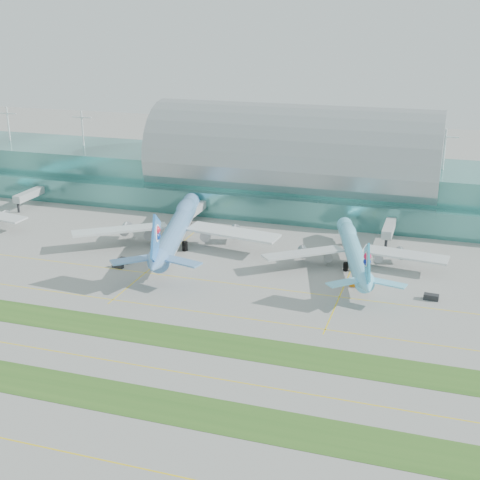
% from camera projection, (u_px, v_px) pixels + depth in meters
% --- Properties ---
extents(ground, '(700.00, 700.00, 0.00)m').
position_uv_depth(ground, '(175.00, 341.00, 170.14)').
color(ground, gray).
rests_on(ground, ground).
extents(terminal, '(340.00, 69.10, 36.00)m').
position_uv_depth(terminal, '(293.00, 174.00, 281.33)').
color(terminal, '#3D7A75').
rests_on(terminal, ground).
extents(grass_strip_near, '(420.00, 12.00, 0.08)m').
position_uv_depth(grass_strip_near, '(124.00, 399.00, 144.93)').
color(grass_strip_near, '#2D591E').
rests_on(grass_strip_near, ground).
extents(grass_strip_far, '(420.00, 12.00, 0.08)m').
position_uv_depth(grass_strip_far, '(178.00, 337.00, 171.92)').
color(grass_strip_far, '#2D591E').
rests_on(grass_strip_far, ground).
extents(taxiline_a, '(420.00, 0.35, 0.01)m').
position_uv_depth(taxiline_a, '(76.00, 454.00, 126.95)').
color(taxiline_a, yellow).
rests_on(taxiline_a, ground).
extents(taxiline_b, '(420.00, 0.35, 0.01)m').
position_uv_depth(taxiline_b, '(151.00, 367.00, 157.54)').
color(taxiline_b, yellow).
rests_on(taxiline_b, ground).
extents(taxiline_c, '(420.00, 0.35, 0.01)m').
position_uv_depth(taxiline_c, '(200.00, 312.00, 186.33)').
color(taxiline_c, yellow).
rests_on(taxiline_c, ground).
extents(taxiline_d, '(420.00, 0.35, 0.01)m').
position_uv_depth(taxiline_d, '(225.00, 283.00, 206.12)').
color(taxiline_d, yellow).
rests_on(taxiline_d, ground).
extents(airliner_b, '(72.08, 83.09, 23.11)m').
position_uv_depth(airliner_b, '(177.00, 227.00, 235.99)').
color(airliner_b, '#5A8DC6').
rests_on(airliner_b, ground).
extents(airliner_c, '(58.18, 67.26, 18.83)m').
position_uv_depth(airliner_c, '(353.00, 250.00, 217.33)').
color(airliner_c, '#6CCBEE').
rests_on(airliner_c, ground).
extents(gse_c, '(3.96, 2.21, 1.33)m').
position_uv_depth(gse_c, '(118.00, 266.00, 217.80)').
color(gse_c, black).
rests_on(gse_c, ground).
extents(gse_d, '(4.08, 2.57, 1.64)m').
position_uv_depth(gse_d, '(124.00, 260.00, 222.00)').
color(gse_d, black).
rests_on(gse_d, ground).
extents(gse_e, '(3.66, 2.24, 1.67)m').
position_uv_depth(gse_e, '(356.00, 284.00, 203.35)').
color(gse_e, '#CB710B').
rests_on(gse_e, ground).
extents(gse_f, '(4.40, 2.44, 1.69)m').
position_uv_depth(gse_f, '(431.00, 297.00, 193.87)').
color(gse_f, black).
rests_on(gse_f, ground).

